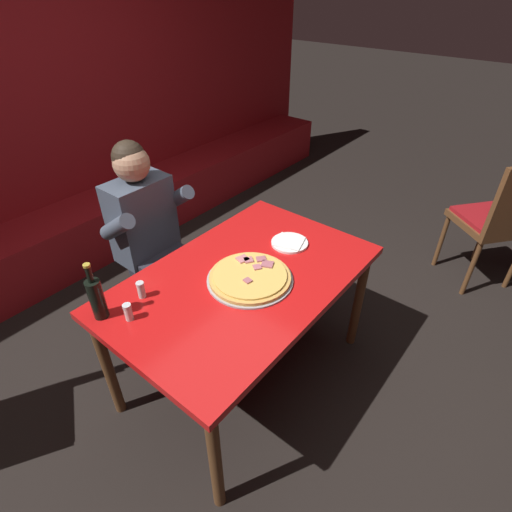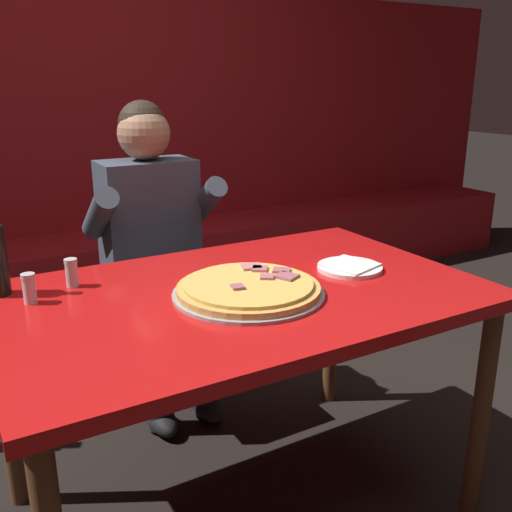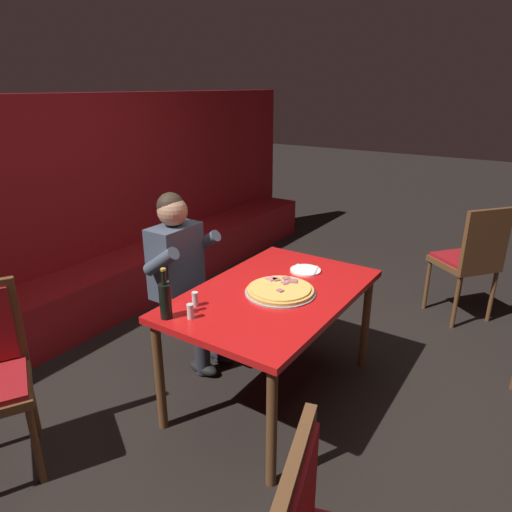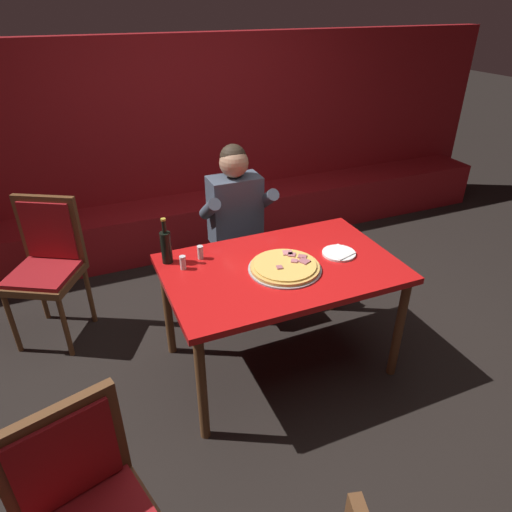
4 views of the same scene
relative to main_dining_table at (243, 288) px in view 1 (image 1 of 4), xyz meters
name	(u,v)px [view 1 (image 1 of 4)]	position (x,y,z in m)	size (l,w,h in m)	color
ground_plane	(245,372)	(0.00, 0.00, -0.68)	(24.00, 24.00, 0.00)	black
booth_wall_panel	(26,144)	(0.00, 2.18, 0.27)	(6.80, 0.16, 1.90)	maroon
booth_bench	(74,238)	(0.00, 1.86, -0.45)	(6.46, 0.48, 0.46)	maroon
main_dining_table	(243,288)	(0.00, 0.00, 0.00)	(1.40, 0.89, 0.76)	brown
pizza	(250,277)	(0.00, -0.05, 0.10)	(0.44, 0.44, 0.05)	#9E9EA3
plate_white_paper	(290,243)	(0.39, -0.01, 0.09)	(0.21, 0.21, 0.02)	white
beer_bottle	(97,297)	(-0.62, 0.31, 0.19)	(0.07, 0.07, 0.29)	black
shaker_black_pepper	(128,313)	(-0.55, 0.20, 0.12)	(0.04, 0.04, 0.09)	silver
shaker_oregano	(141,290)	(-0.42, 0.27, 0.12)	(0.04, 0.04, 0.09)	silver
diner_seated_blue_shirt	(153,234)	(0.02, 0.75, 0.02)	(0.53, 0.53, 1.27)	black
dining_chair_side_aisle	(501,216)	(1.84, -0.85, -0.08)	(0.62, 0.62, 1.04)	brown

